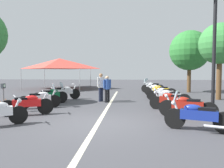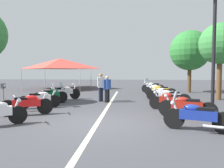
{
  "view_description": "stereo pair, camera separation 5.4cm",
  "coord_description": "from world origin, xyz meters",
  "px_view_note": "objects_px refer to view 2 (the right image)",
  "views": [
    {
      "loc": [
        -7.38,
        -1.09,
        1.83
      ],
      "look_at": [
        6.16,
        0.0,
        1.03
      ],
      "focal_mm": 34.33,
      "sensor_mm": 36.0,
      "label": 1
    },
    {
      "loc": [
        -7.38,
        -1.14,
        1.83
      ],
      "look_at": [
        6.16,
        0.0,
        1.03
      ],
      "focal_mm": 34.33,
      "sensor_mm": 36.0,
      "label": 2
    }
  ],
  "objects_px": {
    "motorcycle_left_row_4": "(64,92)",
    "street_lamp_twin_globe": "(214,30)",
    "motorcycle_right_row_1": "(186,106)",
    "bystander_1": "(101,85)",
    "motorcycle_right_row_7": "(153,87)",
    "motorcycle_right_row_8": "(153,86)",
    "motorcycle_right_row_3": "(169,97)",
    "roadside_tree_0": "(220,44)",
    "motorcycle_right_row_0": "(197,116)",
    "event_tent": "(60,64)",
    "motorcycle_left_row_1": "(27,104)",
    "traffic_cone_2": "(0,108)",
    "parking_meter": "(3,92)",
    "motorcycle_left_row_2": "(40,99)",
    "roadside_tree_2": "(190,51)",
    "motorcycle_right_row_2": "(171,101)",
    "bystander_0": "(107,87)",
    "traffic_cone_0": "(6,106)",
    "motorcycle_right_row_4": "(163,94)",
    "motorcycle_right_row_5": "(160,91)",
    "motorcycle_left_row_3": "(51,95)",
    "motorcycle_right_row_6": "(156,89)"
  },
  "relations": [
    {
      "from": "motorcycle_right_row_4",
      "to": "parking_meter",
      "type": "distance_m",
      "value": 8.87
    },
    {
      "from": "motorcycle_right_row_5",
      "to": "bystander_0",
      "type": "relative_size",
      "value": 1.31
    },
    {
      "from": "motorcycle_right_row_8",
      "to": "motorcycle_left_row_2",
      "type": "bearing_deg",
      "value": 82.23
    },
    {
      "from": "motorcycle_right_row_1",
      "to": "bystander_1",
      "type": "xyz_separation_m",
      "value": [
        4.4,
        3.97,
        0.53
      ]
    },
    {
      "from": "roadside_tree_0",
      "to": "motorcycle_left_row_4",
      "type": "bearing_deg",
      "value": 94.55
    },
    {
      "from": "traffic_cone_2",
      "to": "street_lamp_twin_globe",
      "type": "bearing_deg",
      "value": -85.97
    },
    {
      "from": "roadside_tree_2",
      "to": "traffic_cone_0",
      "type": "bearing_deg",
      "value": 133.05
    },
    {
      "from": "motorcycle_right_row_8",
      "to": "bystander_0",
      "type": "distance_m",
      "value": 8.45
    },
    {
      "from": "motorcycle_right_row_3",
      "to": "roadside_tree_0",
      "type": "height_order",
      "value": "roadside_tree_0"
    },
    {
      "from": "motorcycle_right_row_2",
      "to": "roadside_tree_0",
      "type": "distance_m",
      "value": 6.41
    },
    {
      "from": "motorcycle_left_row_3",
      "to": "motorcycle_right_row_7",
      "type": "relative_size",
      "value": 0.92
    },
    {
      "from": "motorcycle_left_row_2",
      "to": "roadside_tree_2",
      "type": "bearing_deg",
      "value": 15.46
    },
    {
      "from": "motorcycle_right_row_0",
      "to": "motorcycle_left_row_1",
      "type": "bearing_deg",
      "value": 4.07
    },
    {
      "from": "street_lamp_twin_globe",
      "to": "bystander_1",
      "type": "distance_m",
      "value": 6.87
    },
    {
      "from": "motorcycle_right_row_7",
      "to": "motorcycle_right_row_8",
      "type": "relative_size",
      "value": 1.02
    },
    {
      "from": "parking_meter",
      "to": "traffic_cone_0",
      "type": "xyz_separation_m",
      "value": [
        -0.02,
        -0.11,
        -0.61
      ]
    },
    {
      "from": "street_lamp_twin_globe",
      "to": "parking_meter",
      "type": "distance_m",
      "value": 9.48
    },
    {
      "from": "motorcycle_right_row_6",
      "to": "bystander_0",
      "type": "bearing_deg",
      "value": 79.82
    },
    {
      "from": "motorcycle_right_row_5",
      "to": "roadside_tree_2",
      "type": "distance_m",
      "value": 5.87
    },
    {
      "from": "motorcycle_right_row_7",
      "to": "motorcycle_left_row_3",
      "type": "bearing_deg",
      "value": 75.27
    },
    {
      "from": "bystander_0",
      "to": "bystander_1",
      "type": "bearing_deg",
      "value": 7.98
    },
    {
      "from": "motorcycle_left_row_3",
      "to": "event_tent",
      "type": "height_order",
      "value": "event_tent"
    },
    {
      "from": "motorcycle_right_row_2",
      "to": "motorcycle_right_row_5",
      "type": "relative_size",
      "value": 0.99
    },
    {
      "from": "motorcycle_left_row_4",
      "to": "motorcycle_right_row_5",
      "type": "bearing_deg",
      "value": -14.73
    },
    {
      "from": "roadside_tree_2",
      "to": "event_tent",
      "type": "bearing_deg",
      "value": 76.75
    },
    {
      "from": "motorcycle_right_row_4",
      "to": "motorcycle_right_row_8",
      "type": "relative_size",
      "value": 1.11
    },
    {
      "from": "motorcycle_left_row_2",
      "to": "motorcycle_right_row_8",
      "type": "distance_m",
      "value": 11.95
    },
    {
      "from": "motorcycle_left_row_2",
      "to": "roadside_tree_0",
      "type": "distance_m",
      "value": 11.42
    },
    {
      "from": "motorcycle_right_row_1",
      "to": "roadside_tree_0",
      "type": "height_order",
      "value": "roadside_tree_0"
    },
    {
      "from": "motorcycle_left_row_4",
      "to": "street_lamp_twin_globe",
      "type": "height_order",
      "value": "street_lamp_twin_globe"
    },
    {
      "from": "motorcycle_right_row_8",
      "to": "motorcycle_right_row_2",
      "type": "bearing_deg",
      "value": 114.64
    },
    {
      "from": "traffic_cone_2",
      "to": "motorcycle_left_row_2",
      "type": "bearing_deg",
      "value": -30.83
    },
    {
      "from": "street_lamp_twin_globe",
      "to": "bystander_0",
      "type": "xyz_separation_m",
      "value": [
        3.33,
        4.77,
        -2.6
      ]
    },
    {
      "from": "roadside_tree_0",
      "to": "motorcycle_left_row_3",
      "type": "bearing_deg",
      "value": 104.09
    },
    {
      "from": "motorcycle_right_row_4",
      "to": "motorcycle_right_row_5",
      "type": "distance_m",
      "value": 1.77
    },
    {
      "from": "motorcycle_right_row_8",
      "to": "traffic_cone_2",
      "type": "bearing_deg",
      "value": 82.65
    },
    {
      "from": "motorcycle_right_row_2",
      "to": "motorcycle_right_row_3",
      "type": "xyz_separation_m",
      "value": [
        1.46,
        -0.17,
        0.01
      ]
    },
    {
      "from": "motorcycle_right_row_0",
      "to": "event_tent",
      "type": "distance_m",
      "value": 18.19
    },
    {
      "from": "motorcycle_right_row_0",
      "to": "traffic_cone_2",
      "type": "relative_size",
      "value": 3.22
    },
    {
      "from": "motorcycle_left_row_2",
      "to": "traffic_cone_0",
      "type": "height_order",
      "value": "motorcycle_left_row_2"
    },
    {
      "from": "motorcycle_left_row_1",
      "to": "motorcycle_right_row_8",
      "type": "xyz_separation_m",
      "value": [
        11.64,
        -6.45,
        -0.01
      ]
    },
    {
      "from": "roadside_tree_2",
      "to": "event_tent",
      "type": "distance_m",
      "value": 12.91
    },
    {
      "from": "motorcycle_right_row_7",
      "to": "parking_meter",
      "type": "distance_m",
      "value": 12.06
    },
    {
      "from": "motorcycle_right_row_7",
      "to": "traffic_cone_2",
      "type": "bearing_deg",
      "value": 82.3
    },
    {
      "from": "motorcycle_left_row_4",
      "to": "motorcycle_right_row_6",
      "type": "relative_size",
      "value": 1.01
    },
    {
      "from": "roadside_tree_0",
      "to": "motorcycle_left_row_2",
      "type": "bearing_deg",
      "value": 111.83
    },
    {
      "from": "motorcycle_right_row_8",
      "to": "bystander_1",
      "type": "distance_m",
      "value": 8.3
    },
    {
      "from": "motorcycle_right_row_6",
      "to": "motorcycle_right_row_7",
      "type": "height_order",
      "value": "motorcycle_right_row_7"
    },
    {
      "from": "motorcycle_right_row_3",
      "to": "bystander_1",
      "type": "bearing_deg",
      "value": 2.77
    },
    {
      "from": "motorcycle_right_row_1",
      "to": "bystander_1",
      "type": "relative_size",
      "value": 1.24
    }
  ]
}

